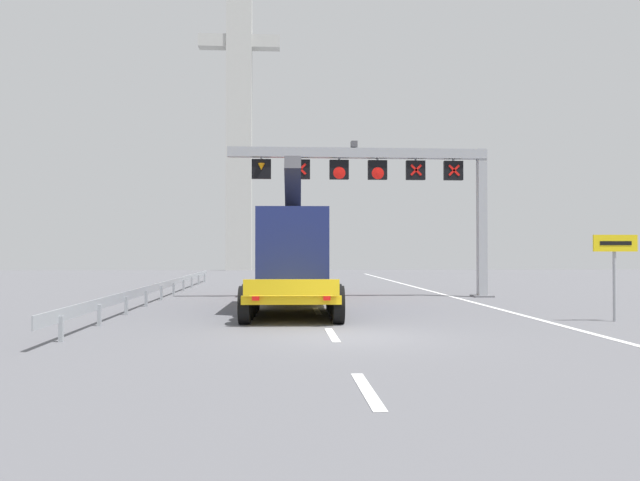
% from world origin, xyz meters
% --- Properties ---
extents(ground, '(112.00, 112.00, 0.00)m').
position_xyz_m(ground, '(0.00, 0.00, 0.00)').
color(ground, '#5B5B60').
extents(lane_markings, '(0.20, 79.30, 0.01)m').
position_xyz_m(lane_markings, '(-0.41, 32.35, 0.01)').
color(lane_markings, silver).
rests_on(lane_markings, ground).
extents(edge_line_right, '(0.20, 63.00, 0.01)m').
position_xyz_m(edge_line_right, '(6.20, 12.00, 0.01)').
color(edge_line_right, silver).
rests_on(edge_line_right, ground).
extents(overhead_lane_gantry, '(12.09, 0.90, 7.10)m').
position_xyz_m(overhead_lane_gantry, '(3.25, 13.28, 5.54)').
color(overhead_lane_gantry, '#9EA0A5').
rests_on(overhead_lane_gantry, ground).
extents(heavy_haul_truck_yellow, '(3.37, 14.13, 5.30)m').
position_xyz_m(heavy_haul_truck_yellow, '(-1.15, 10.27, 1.99)').
color(heavy_haul_truck_yellow, yellow).
rests_on(heavy_haul_truck_yellow, ground).
extents(exit_sign_yellow, '(1.35, 0.15, 2.59)m').
position_xyz_m(exit_sign_yellow, '(8.29, 2.93, 1.94)').
color(exit_sign_yellow, '#9EA0A5').
rests_on(exit_sign_yellow, ground).
extents(guardrail_left, '(0.13, 31.53, 0.76)m').
position_xyz_m(guardrail_left, '(-6.81, 13.76, 0.56)').
color(guardrail_left, '#999EA3').
rests_on(guardrail_left, ground).
extents(bridge_pylon_distant, '(9.00, 2.00, 40.99)m').
position_xyz_m(bridge_pylon_distant, '(-6.21, 55.78, 20.89)').
color(bridge_pylon_distant, '#B7B7B2').
rests_on(bridge_pylon_distant, ground).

